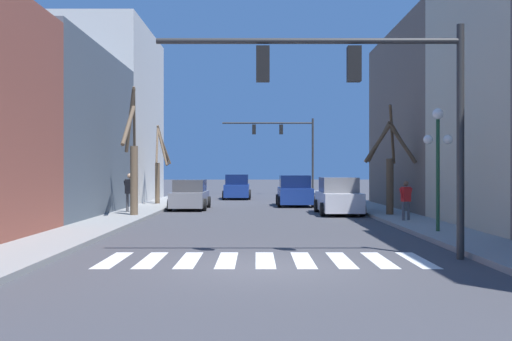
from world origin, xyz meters
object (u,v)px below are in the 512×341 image
at_px(street_lamp_right_corner, 435,144).
at_px(car_parked_right_far, 235,188).
at_px(traffic_signal_near, 364,87).
at_px(car_parked_right_near, 188,195).
at_px(street_tree_left_near, 388,165).
at_px(pedestrian_near_right_corner, 404,197).
at_px(street_tree_right_mid, 157,165).
at_px(car_parked_left_near, 293,192).
at_px(traffic_signal_far, 284,139).
at_px(pedestrian_waiting_at_curb, 127,189).
at_px(car_parked_left_far, 336,197).
at_px(street_tree_left_far, 130,160).

bearing_deg(street_lamp_right_corner, car_parked_right_far, 106.38).
xyz_separation_m(traffic_signal_near, car_parked_right_far, (-4.04, 29.96, -3.28)).
bearing_deg(car_parked_right_near, street_tree_left_near, -119.99).
bearing_deg(pedestrian_near_right_corner, traffic_signal_near, 42.94).
xyz_separation_m(street_lamp_right_corner, street_tree_right_mid, (-11.63, 16.07, -0.56)).
distance_m(traffic_signal_near, pedestrian_near_right_corner, 10.36).
height_order(car_parked_right_far, street_tree_right_mid, street_tree_right_mid).
bearing_deg(car_parked_left_near, street_tree_left_near, -156.43).
relative_size(car_parked_left_near, pedestrian_near_right_corner, 2.76).
height_order(traffic_signal_far, pedestrian_near_right_corner, traffic_signal_far).
bearing_deg(pedestrian_waiting_at_curb, car_parked_right_far, -73.50).
distance_m(car_parked_left_near, car_parked_left_far, 6.78).
bearing_deg(car_parked_right_far, car_parked_left_far, 19.35).
relative_size(traffic_signal_near, street_tree_left_near, 1.49).
height_order(car_parked_left_near, street_tree_left_near, street_tree_left_near).
bearing_deg(car_parked_right_near, car_parked_left_near, -62.79).
xyz_separation_m(street_lamp_right_corner, street_tree_left_far, (-11.36, 7.07, -0.40)).
height_order(pedestrian_waiting_at_curb, street_tree_right_mid, street_tree_right_mid).
xyz_separation_m(traffic_signal_far, street_tree_left_near, (3.45, -24.51, -2.47)).
distance_m(traffic_signal_far, car_parked_right_far, 9.12).
bearing_deg(car_parked_left_far, car_parked_left_near, 14.39).
xyz_separation_m(car_parked_right_near, car_parked_right_far, (2.18, 11.80, 0.08)).
bearing_deg(pedestrian_near_right_corner, street_tree_right_mid, -73.19).
distance_m(car_parked_left_near, pedestrian_waiting_at_curb, 10.99).
bearing_deg(traffic_signal_far, traffic_signal_near, -89.93).
bearing_deg(pedestrian_waiting_at_curb, pedestrian_near_right_corner, -168.78).
bearing_deg(car_parked_left_far, pedestrian_near_right_corner, -159.84).
relative_size(traffic_signal_near, street_tree_right_mid, 1.58).
bearing_deg(car_parked_left_far, car_parked_right_near, 64.91).
relative_size(car_parked_right_far, street_tree_left_near, 0.96).
height_order(traffic_signal_far, car_parked_left_near, traffic_signal_far).
xyz_separation_m(pedestrian_near_right_corner, street_tree_left_far, (-11.38, 2.85, 1.51)).
relative_size(traffic_signal_near, car_parked_left_near, 1.71).
xyz_separation_m(street_lamp_right_corner, car_parked_right_far, (-7.30, 24.84, -2.15)).
relative_size(street_lamp_right_corner, street_tree_left_far, 0.70).
bearing_deg(car_parked_left_far, street_tree_left_near, -134.36).
relative_size(traffic_signal_far, street_tree_left_near, 1.59).
bearing_deg(car_parked_left_near, traffic_signal_near, -179.07).
height_order(pedestrian_waiting_at_curb, street_tree_left_near, street_tree_left_near).
relative_size(car_parked_left_far, street_tree_right_mid, 0.98).
xyz_separation_m(car_parked_right_near, pedestrian_near_right_corner, (9.51, -8.83, 0.32)).
height_order(street_lamp_right_corner, pedestrian_waiting_at_curb, street_lamp_right_corner).
height_order(car_parked_right_near, pedestrian_near_right_corner, pedestrian_near_right_corner).
relative_size(street_lamp_right_corner, pedestrian_near_right_corner, 2.56).
xyz_separation_m(car_parked_right_near, car_parked_left_far, (7.57, -3.54, 0.07)).
bearing_deg(street_lamp_right_corner, car_parked_left_far, 101.40).
xyz_separation_m(car_parked_right_near, car_parked_left_near, (5.88, 3.02, 0.09)).
bearing_deg(street_tree_left_near, pedestrian_near_right_corner, -92.10).
bearing_deg(car_parked_left_far, street_tree_left_far, 104.45).
distance_m(pedestrian_near_right_corner, street_tree_left_near, 3.51).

